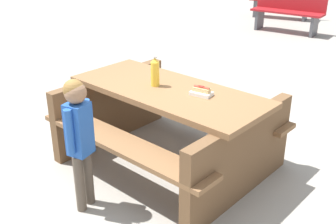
{
  "coord_description": "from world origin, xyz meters",
  "views": [
    {
      "loc": [
        1.79,
        -2.84,
        2.02
      ],
      "look_at": [
        0.0,
        0.0,
        0.52
      ],
      "focal_mm": 43.88,
      "sensor_mm": 36.0,
      "label": 1
    }
  ],
  "objects": [
    {
      "name": "ground_plane",
      "position": [
        0.0,
        0.0,
        0.0
      ],
      "size": [
        30.0,
        30.0,
        0.0
      ],
      "primitive_type": "plane",
      "color": "gray",
      "rests_on": "ground"
    },
    {
      "name": "picnic_table",
      "position": [
        0.0,
        0.0,
        0.44
      ],
      "size": [
        2.01,
        1.68,
        0.75
      ],
      "color": "brown",
      "rests_on": "ground"
    },
    {
      "name": "soda_bottle",
      "position": [
        -0.13,
        0.0,
        0.88
      ],
      "size": [
        0.08,
        0.08,
        0.28
      ],
      "color": "yellow",
      "rests_on": "picnic_table"
    },
    {
      "name": "hotdog_tray",
      "position": [
        0.32,
        0.02,
        0.78
      ],
      "size": [
        0.18,
        0.11,
        0.08
      ],
      "color": "white",
      "rests_on": "picnic_table"
    },
    {
      "name": "child_in_coat",
      "position": [
        -0.2,
        -0.91,
        0.68
      ],
      "size": [
        0.17,
        0.26,
        1.07
      ],
      "color": "brown",
      "rests_on": "ground"
    },
    {
      "name": "park_bench_mid",
      "position": [
        -0.75,
        5.94,
        0.45
      ],
      "size": [
        1.52,
        0.49,
        0.85
      ],
      "color": "maroon",
      "rests_on": "ground"
    }
  ]
}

